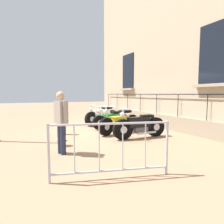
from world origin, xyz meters
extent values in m
plane|color=#9E7A5B|center=(0.00, 0.00, 0.00)|extent=(60.00, 60.00, 0.00)
cube|color=tan|center=(-2.93, 0.00, 4.30)|extent=(0.60, 12.87, 8.61)
cube|color=gray|center=(-2.55, 0.00, 0.31)|extent=(0.20, 12.87, 0.63)
cube|color=black|center=(-2.61, 2.83, 2.91)|extent=(0.06, 1.21, 2.03)
cube|color=tan|center=(-2.53, 2.83, 1.85)|extent=(0.24, 1.41, 0.10)
cube|color=black|center=(-2.61, -2.83, 2.91)|extent=(0.06, 1.21, 2.03)
cube|color=tan|center=(-2.53, -2.83, 1.85)|extent=(0.24, 1.41, 0.10)
cube|color=black|center=(-2.51, 0.00, 1.54)|extent=(0.03, 10.81, 0.03)
cylinder|color=black|center=(-2.51, -5.41, 1.09)|extent=(0.02, 0.02, 0.92)
cylinder|color=black|center=(-2.51, -4.06, 1.09)|extent=(0.02, 0.02, 0.92)
cylinder|color=black|center=(-2.51, -2.70, 1.09)|extent=(0.02, 0.02, 0.92)
cylinder|color=black|center=(-2.51, -1.35, 1.09)|extent=(0.02, 0.02, 0.92)
cylinder|color=black|center=(-2.51, 0.00, 1.09)|extent=(0.02, 0.02, 0.92)
cylinder|color=black|center=(-2.51, 1.35, 1.09)|extent=(0.02, 0.02, 0.92)
cylinder|color=black|center=(-2.51, 2.70, 1.09)|extent=(0.02, 0.02, 0.92)
cylinder|color=black|center=(0.25, -1.45, 0.35)|extent=(0.72, 0.35, 0.71)
cylinder|color=silver|center=(0.25, -1.45, 0.35)|extent=(0.28, 0.23, 0.25)
cylinder|color=black|center=(-1.07, -1.88, 0.35)|extent=(0.72, 0.35, 0.71)
cylinder|color=silver|center=(-1.07, -1.88, 0.35)|extent=(0.28, 0.23, 0.25)
cube|color=silver|center=(-0.36, -1.65, 0.59)|extent=(0.99, 0.57, 0.39)
cube|color=#4C4C51|center=(-0.46, -1.68, 0.32)|extent=(0.61, 0.40, 0.25)
cube|color=black|center=(-0.72, -1.76, 0.84)|extent=(0.58, 0.42, 0.10)
cylinder|color=silver|center=(0.21, -1.47, 0.69)|extent=(0.17, 0.11, 0.67)
cylinder|color=silver|center=(0.16, -1.48, 1.02)|extent=(0.23, 0.64, 0.04)
sphere|color=white|center=(0.27, -1.44, 0.84)|extent=(0.16, 0.16, 0.16)
cylinder|color=silver|center=(-0.68, -1.58, 0.19)|extent=(0.83, 0.33, 0.08)
cylinder|color=black|center=(0.26, -0.42, 0.32)|extent=(0.65, 0.21, 0.64)
cylinder|color=silver|center=(0.26, -0.42, 0.32)|extent=(0.24, 0.17, 0.22)
cylinder|color=black|center=(-0.99, -0.61, 0.32)|extent=(0.65, 0.21, 0.64)
cylinder|color=silver|center=(-0.99, -0.61, 0.32)|extent=(0.24, 0.17, 0.22)
cube|color=#1E842D|center=(-0.31, -0.51, 0.51)|extent=(0.76, 0.39, 0.31)
cube|color=#4C4C51|center=(-0.41, -0.52, 0.29)|extent=(0.47, 0.29, 0.22)
cube|color=black|center=(-0.62, -0.55, 0.71)|extent=(0.44, 0.31, 0.10)
cylinder|color=silver|center=(0.21, -0.43, 0.66)|extent=(0.17, 0.08, 0.70)
cylinder|color=silver|center=(0.16, -0.44, 1.01)|extent=(0.13, 0.63, 0.04)
sphere|color=white|center=(0.28, -0.42, 0.83)|extent=(0.16, 0.16, 0.16)
cylinder|color=silver|center=(-0.57, -0.39, 0.17)|extent=(0.66, 0.17, 0.08)
cylinder|color=black|center=(0.48, 0.79, 0.34)|extent=(0.68, 0.34, 0.68)
cylinder|color=silver|center=(0.48, 0.79, 0.34)|extent=(0.27, 0.21, 0.24)
cylinder|color=black|center=(-0.97, 0.29, 0.34)|extent=(0.68, 0.34, 0.68)
cylinder|color=silver|center=(-0.97, 0.29, 0.34)|extent=(0.27, 0.21, 0.24)
cube|color=gold|center=(-0.20, 0.56, 0.53)|extent=(0.94, 0.61, 0.30)
cube|color=#4C4C51|center=(-0.29, 0.52, 0.31)|extent=(0.59, 0.43, 0.24)
cube|color=black|center=(-0.53, 0.44, 0.84)|extent=(0.56, 0.45, 0.10)
cylinder|color=silver|center=(0.43, 0.77, 0.72)|extent=(0.17, 0.11, 0.76)
cylinder|color=silver|center=(0.39, 0.76, 1.09)|extent=(0.28, 0.71, 0.04)
sphere|color=white|center=(0.50, 0.80, 0.91)|extent=(0.16, 0.16, 0.16)
cylinder|color=silver|center=(-0.51, 0.64, 0.19)|extent=(0.77, 0.33, 0.08)
cylinder|color=black|center=(0.22, 1.60, 0.35)|extent=(0.71, 0.19, 0.71)
cylinder|color=silver|center=(0.22, 1.60, 0.35)|extent=(0.25, 0.19, 0.25)
cylinder|color=black|center=(-1.12, 1.66, 0.35)|extent=(0.71, 0.19, 0.71)
cylinder|color=silver|center=(-1.12, 1.66, 0.35)|extent=(0.25, 0.19, 0.25)
cube|color=black|center=(-0.40, 1.62, 0.57)|extent=(0.84, 0.28, 0.36)
cube|color=#4C4C51|center=(-0.50, 1.63, 0.32)|extent=(0.50, 0.22, 0.25)
cube|color=black|center=(-0.74, 1.64, 0.77)|extent=(0.47, 0.24, 0.10)
cylinder|color=silver|center=(0.17, 1.60, 0.70)|extent=(0.16, 0.07, 0.71)
cylinder|color=silver|center=(0.12, 1.60, 1.05)|extent=(0.06, 0.54, 0.04)
sphere|color=white|center=(0.24, 1.60, 0.87)|extent=(0.16, 0.16, 0.16)
cylinder|color=silver|center=(-0.65, 1.77, 0.19)|extent=(0.75, 0.11, 0.08)
cylinder|color=#B7B7BF|center=(0.82, 4.40, 0.53)|extent=(0.05, 0.05, 1.05)
cylinder|color=#B7B7BF|center=(2.92, 3.81, 0.53)|extent=(0.05, 0.05, 1.05)
cylinder|color=#B7B7BF|center=(1.87, 4.10, 1.02)|extent=(2.11, 0.63, 0.04)
cylinder|color=#B7B7BF|center=(1.87, 4.10, 0.15)|extent=(2.11, 0.63, 0.04)
cylinder|color=#B7B7BF|center=(1.24, 4.28, 0.60)|extent=(0.02, 0.02, 0.87)
cylinder|color=#B7B7BF|center=(1.66, 4.16, 0.60)|extent=(0.02, 0.02, 0.87)
cylinder|color=#B7B7BF|center=(2.08, 4.05, 0.60)|extent=(0.02, 0.02, 0.87)
cylinder|color=#B7B7BF|center=(2.50, 3.93, 0.60)|extent=(0.02, 0.02, 0.87)
cylinder|color=brown|center=(1.87, -0.15, 0.37)|extent=(0.21, 0.21, 0.75)
sphere|color=brown|center=(1.87, -0.15, 0.79)|extent=(0.19, 0.19, 0.19)
cylinder|color=#23283D|center=(2.41, 2.16, 0.40)|extent=(0.14, 0.14, 0.80)
cylinder|color=#23283D|center=(2.37, 2.31, 0.40)|extent=(0.14, 0.14, 0.80)
cube|color=gray|center=(2.39, 2.24, 1.09)|extent=(0.31, 0.41, 0.57)
sphere|color=tan|center=(2.39, 2.24, 1.51)|extent=(0.22, 0.22, 0.22)
cylinder|color=gray|center=(2.45, 2.02, 1.12)|extent=(0.09, 0.09, 0.54)
cylinder|color=gray|center=(2.33, 2.45, 1.12)|extent=(0.09, 0.09, 0.54)
camera|label=1|loc=(3.32, 7.12, 1.55)|focal=30.29mm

